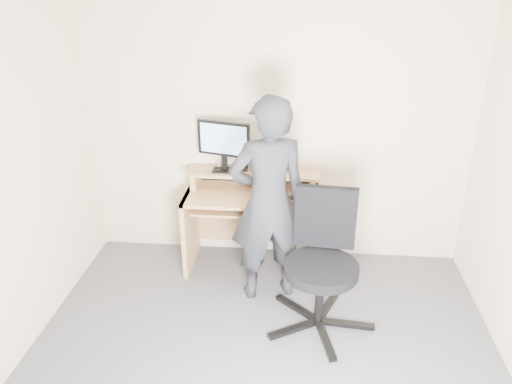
% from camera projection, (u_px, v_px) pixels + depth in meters
% --- Properties ---
extents(ground, '(3.50, 3.50, 0.00)m').
position_uv_depth(ground, '(260.00, 380.00, 3.45)').
color(ground, '#545459').
rests_on(ground, ground).
extents(back_wall, '(3.50, 0.02, 2.50)m').
position_uv_depth(back_wall, '(277.00, 131.00, 4.52)').
color(back_wall, beige).
rests_on(back_wall, ground).
extents(desk, '(1.20, 0.60, 0.91)m').
position_uv_depth(desk, '(253.00, 210.00, 4.63)').
color(desk, tan).
rests_on(desk, ground).
extents(monitor, '(0.48, 0.16, 0.47)m').
position_uv_depth(monitor, '(224.00, 142.00, 4.42)').
color(monitor, black).
rests_on(monitor, desk).
extents(external_drive, '(0.07, 0.13, 0.20)m').
position_uv_depth(external_drive, '(244.00, 159.00, 4.54)').
color(external_drive, black).
rests_on(external_drive, desk).
extents(travel_mug, '(0.10, 0.10, 0.19)m').
position_uv_depth(travel_mug, '(261.00, 162.00, 4.50)').
color(travel_mug, silver).
rests_on(travel_mug, desk).
extents(smartphone, '(0.10, 0.14, 0.01)m').
position_uv_depth(smartphone, '(282.00, 172.00, 4.50)').
color(smartphone, black).
rests_on(smartphone, desk).
extents(charger, '(0.06, 0.05, 0.03)m').
position_uv_depth(charger, '(217.00, 170.00, 4.51)').
color(charger, black).
rests_on(charger, desk).
extents(headphones, '(0.18, 0.18, 0.06)m').
position_uv_depth(headphones, '(227.00, 165.00, 4.64)').
color(headphones, silver).
rests_on(headphones, desk).
extents(keyboard, '(0.46, 0.19, 0.03)m').
position_uv_depth(keyboard, '(250.00, 206.00, 4.43)').
color(keyboard, black).
rests_on(keyboard, desk).
extents(mouse, '(0.10, 0.07, 0.04)m').
position_uv_depth(mouse, '(289.00, 198.00, 4.35)').
color(mouse, black).
rests_on(mouse, desk).
extents(office_chair, '(0.83, 0.85, 1.07)m').
position_uv_depth(office_chair, '(322.00, 257.00, 3.81)').
color(office_chair, black).
rests_on(office_chair, ground).
extents(person, '(0.74, 0.61, 1.76)m').
position_uv_depth(person, '(268.00, 202.00, 4.02)').
color(person, black).
rests_on(person, ground).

